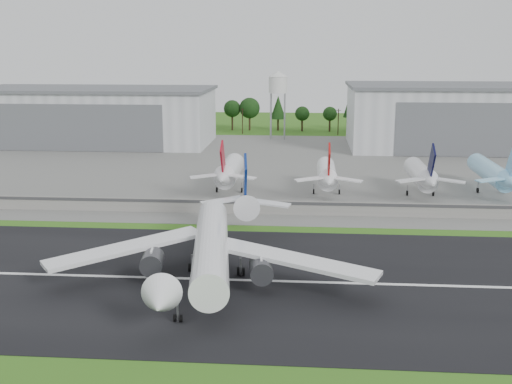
# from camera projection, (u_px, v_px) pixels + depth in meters

# --- Properties ---
(ground) EXTENTS (600.00, 600.00, 0.00)m
(ground) POSITION_uv_depth(u_px,v_px,m) (255.00, 304.00, 101.35)
(ground) COLOR #2D6117
(ground) RESTS_ON ground
(runway) EXTENTS (320.00, 60.00, 0.10)m
(runway) POSITION_uv_depth(u_px,v_px,m) (260.00, 281.00, 111.06)
(runway) COLOR black
(runway) RESTS_ON ground
(runway_centerline) EXTENTS (220.00, 1.00, 0.02)m
(runway_centerline) POSITION_uv_depth(u_px,v_px,m) (260.00, 281.00, 111.05)
(runway_centerline) COLOR white
(runway_centerline) RESTS_ON runway
(apron) EXTENTS (320.00, 150.00, 0.10)m
(apron) POSITION_uv_depth(u_px,v_px,m) (283.00, 166.00, 217.98)
(apron) COLOR slate
(apron) RESTS_ON ground
(blast_fence) EXTENTS (240.00, 0.61, 3.50)m
(blast_fence) POSITION_uv_depth(u_px,v_px,m) (273.00, 208.00, 154.40)
(blast_fence) COLOR gray
(blast_fence) RESTS_ON ground
(hangar_west) EXTENTS (97.00, 44.00, 23.20)m
(hangar_west) POSITION_uv_depth(u_px,v_px,m) (95.00, 116.00, 265.23)
(hangar_west) COLOR silver
(hangar_west) RESTS_ON ground
(hangar_east) EXTENTS (102.00, 47.00, 25.20)m
(hangar_east) POSITION_uv_depth(u_px,v_px,m) (478.00, 117.00, 253.07)
(hangar_east) COLOR silver
(hangar_east) RESTS_ON ground
(water_tower) EXTENTS (8.40, 8.40, 29.40)m
(water_tower) POSITION_uv_depth(u_px,v_px,m) (278.00, 82.00, 276.10)
(water_tower) COLOR #99999E
(water_tower) RESTS_ON ground
(utility_poles) EXTENTS (230.00, 3.00, 12.00)m
(utility_poles) POSITION_uv_depth(u_px,v_px,m) (290.00, 134.00, 295.75)
(utility_poles) COLOR black
(utility_poles) RESTS_ON ground
(treeline) EXTENTS (320.00, 16.00, 22.00)m
(treeline) POSITION_uv_depth(u_px,v_px,m) (291.00, 130.00, 310.33)
(treeline) COLOR black
(treeline) RESTS_ON ground
(main_airliner) EXTENTS (56.78, 59.23, 18.17)m
(main_airliner) POSITION_uv_depth(u_px,v_px,m) (211.00, 254.00, 110.22)
(main_airliner) COLOR white
(main_airliner) RESTS_ON runway
(parked_jet_red_a) EXTENTS (7.36, 31.29, 16.71)m
(parked_jet_red_a) POSITION_uv_depth(u_px,v_px,m) (228.00, 172.00, 175.44)
(parked_jet_red_a) COLOR white
(parked_jet_red_a) RESTS_ON ground
(parked_jet_red_b) EXTENTS (7.36, 31.29, 16.39)m
(parked_jet_red_b) POSITION_uv_depth(u_px,v_px,m) (327.00, 174.00, 173.38)
(parked_jet_red_b) COLOR white
(parked_jet_red_b) RESTS_ON ground
(parked_jet_navy) EXTENTS (7.36, 31.29, 16.53)m
(parked_jet_navy) POSITION_uv_depth(u_px,v_px,m) (422.00, 175.00, 171.42)
(parked_jet_navy) COLOR silver
(parked_jet_navy) RESTS_ON ground
(parked_jet_skyblue) EXTENTS (7.36, 37.29, 16.52)m
(parked_jet_skyblue) POSITION_uv_depth(u_px,v_px,m) (494.00, 173.00, 174.75)
(parked_jet_skyblue) COLOR #90D3F9
(parked_jet_skyblue) RESTS_ON ground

